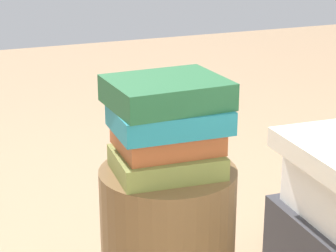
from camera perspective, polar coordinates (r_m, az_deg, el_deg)
name	(u,v)px	position (r m, az deg, el deg)	size (l,w,h in m)	color
book_olive	(167,162)	(1.44, -0.13, -3.26)	(0.23, 0.18, 0.05)	olive
book_rust	(167,138)	(1.44, -0.09, -1.11)	(0.22, 0.18, 0.05)	#994723
book_teal	(171,118)	(1.41, 0.24, 0.68)	(0.25, 0.18, 0.05)	#1E727F
book_forest	(168,92)	(1.41, -0.03, 3.08)	(0.25, 0.21, 0.06)	#1E512D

